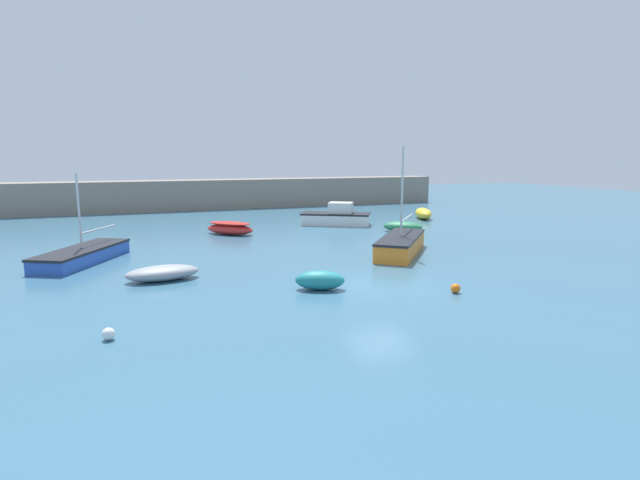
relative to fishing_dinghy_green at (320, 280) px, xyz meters
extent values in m
cube|color=#38667F|center=(2.50, -0.30, -0.48)|extent=(120.00, 120.00, 0.20)
cube|color=gray|center=(2.50, 31.95, 1.05)|extent=(44.37, 2.88, 2.85)
ellipsoid|color=teal|center=(0.00, 0.00, 0.00)|extent=(2.15, 1.63, 0.75)
cube|color=orange|center=(6.57, 5.19, 0.05)|extent=(5.02, 5.56, 0.84)
cube|color=black|center=(6.57, 5.19, 0.53)|extent=(5.12, 5.67, 0.12)
cylinder|color=silver|center=(6.57, 5.19, 2.87)|extent=(0.11, 0.11, 4.80)
cylinder|color=silver|center=(7.78, 6.64, 1.33)|extent=(2.48, 2.97, 0.09)
ellipsoid|color=gray|center=(-5.65, 3.75, -0.06)|extent=(3.13, 1.71, 0.62)
ellipsoid|color=#287A4C|center=(10.61, 11.93, -0.01)|extent=(2.86, 2.79, 0.73)
ellipsoid|color=yellow|center=(15.91, 17.72, 0.07)|extent=(2.37, 3.58, 0.88)
ellipsoid|color=red|center=(-0.67, 15.05, -0.03)|extent=(3.39, 3.35, 0.69)
ellipsoid|color=red|center=(-0.67, 15.05, 0.37)|extent=(3.05, 3.01, 0.24)
cube|color=white|center=(7.65, 16.78, 0.02)|extent=(5.32, 4.31, 0.79)
cube|color=black|center=(7.65, 16.78, 0.47)|extent=(5.42, 4.40, 0.12)
cube|color=silver|center=(7.97, 16.59, 0.87)|extent=(2.23, 2.13, 0.92)
cube|color=#2D56B7|center=(-9.08, 8.84, -0.08)|extent=(4.30, 5.98, 0.60)
cube|color=black|center=(-9.08, 8.84, 0.28)|extent=(4.39, 6.10, 0.12)
cylinder|color=silver|center=(-9.08, 8.84, 2.10)|extent=(0.11, 0.11, 3.76)
cylinder|color=silver|center=(-8.36, 10.21, 1.05)|extent=(1.52, 2.78, 0.08)
sphere|color=white|center=(-7.53, -2.92, -0.19)|extent=(0.36, 0.36, 0.36)
sphere|color=orange|center=(4.65, -2.30, -0.19)|extent=(0.36, 0.36, 0.36)
camera|label=1|loc=(-6.71, -17.65, 4.79)|focal=28.00mm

